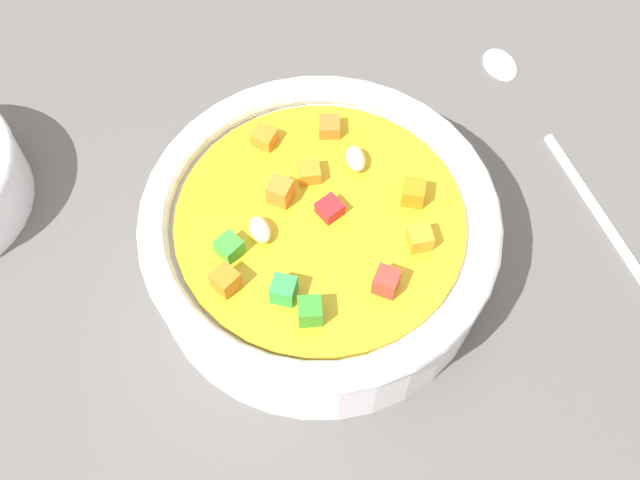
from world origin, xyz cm
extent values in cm
cube|color=#565451|center=(0.00, 0.00, -1.00)|extent=(140.00, 140.00, 2.00)
cylinder|color=white|center=(0.00, 0.00, 2.33)|extent=(19.50, 19.50, 4.65)
torus|color=white|center=(0.00, 0.00, 5.16)|extent=(20.04, 20.04, 1.70)
cylinder|color=gold|center=(0.00, 0.00, 4.85)|extent=(16.13, 16.13, 0.40)
cube|color=orange|center=(-4.29, -4.32, 5.51)|extent=(1.70, 1.70, 0.91)
cube|color=orange|center=(-0.89, -6.14, 5.50)|extent=(1.62, 1.62, 0.89)
cube|color=orange|center=(6.35, -0.08, 5.69)|extent=(1.37, 1.37, 1.27)
cube|color=#328E2A|center=(4.10, 4.16, 5.73)|extent=(1.69, 1.69, 1.36)
cube|color=green|center=(4.38, 2.36, 5.70)|extent=(1.70, 1.70, 1.31)
cube|color=red|center=(-0.70, -0.48, 5.48)|extent=(1.22, 1.22, 0.86)
cube|color=orange|center=(0.81, -2.48, 5.76)|extent=(1.63, 1.63, 1.41)
cube|color=orange|center=(-3.16, 4.56, 5.64)|extent=(1.63, 1.63, 1.17)
ellipsoid|color=beige|center=(-3.93, -1.58, 5.58)|extent=(1.74, 2.01, 1.05)
ellipsoid|color=beige|center=(3.08, -1.35, 5.56)|extent=(1.48, 1.92, 1.02)
cube|color=red|center=(-0.08, 5.37, 5.72)|extent=(1.64, 1.64, 1.33)
cube|color=orange|center=(-1.36, -2.59, 5.51)|extent=(1.67, 1.67, 0.92)
cube|color=orange|center=(-4.81, 2.25, 5.71)|extent=(1.71, 1.71, 1.31)
cube|color=green|center=(5.00, -1.55, 5.56)|extent=(1.35, 1.35, 1.02)
cylinder|color=silver|center=(-15.69, 8.67, 0.35)|extent=(4.81, 12.68, 0.70)
ellipsoid|color=silver|center=(-19.93, -4.08, 0.49)|extent=(3.12, 3.64, 0.98)
camera|label=1|loc=(14.07, 16.99, 41.55)|focal=43.56mm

